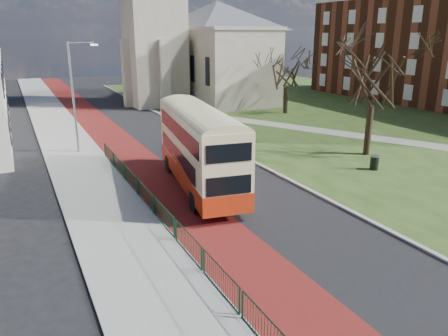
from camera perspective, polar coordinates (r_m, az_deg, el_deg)
ground at (r=19.66m, az=2.80°, el=-8.97°), size 160.00×160.00×0.00m
road_carriageway at (r=37.83m, az=-9.86°, el=3.71°), size 9.00×120.00×0.01m
bus_lane at (r=37.21m, az=-13.85°, el=3.23°), size 3.40×120.00×0.01m
pavement_west at (r=36.63m, az=-19.65°, el=2.59°), size 4.00×120.00×0.12m
kerb_west at (r=36.88m, az=-16.58°, el=2.99°), size 0.25×120.00×0.13m
kerb_east at (r=41.11m, az=-4.49°, el=5.07°), size 0.25×80.00×0.13m
grass_green at (r=51.68m, az=16.63°, el=6.85°), size 40.00×80.00×0.04m
footpath at (r=39.20m, az=21.82°, el=3.26°), size 18.84×32.82×0.03m
pedestrian_railing at (r=21.79m, az=-9.16°, el=-4.88°), size 0.07×24.00×1.12m
streetlamp at (r=33.94m, az=-18.90°, el=9.40°), size 2.13×0.18×8.00m
bus at (r=24.79m, az=-3.25°, el=3.03°), size 4.13×11.18×4.57m
winter_tree_near at (r=33.14m, az=19.11°, el=12.62°), size 7.57×7.57×9.40m
winter_tree_far at (r=49.55m, az=8.23°, el=12.95°), size 5.61×5.61×7.38m
litter_bin at (r=30.38m, az=19.06°, el=0.69°), size 0.73×0.73×0.96m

